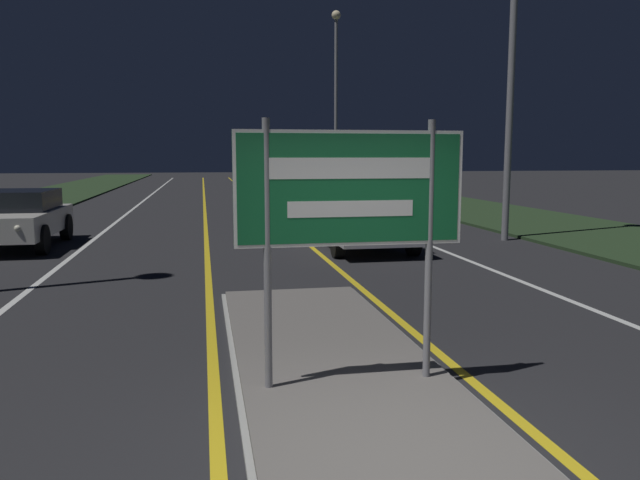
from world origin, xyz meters
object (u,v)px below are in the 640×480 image
Objects in this scene: highway_sign at (351,200)px; streetlight_right_far at (336,80)px; car_receding_1 at (392,194)px; car_receding_0 at (363,218)px; car_approaching_0 at (19,217)px.

streetlight_right_far reaches higher than highway_sign.
streetlight_right_far is at bearing 88.52° from car_receding_1.
car_receding_0 is 0.98× the size of car_approaching_0.
car_approaching_0 is (-11.66, -7.29, 0.02)m from car_receding_1.
car_receding_0 is at bearing -12.54° from car_approaching_0.
car_approaching_0 reaches higher than car_receding_1.
car_receding_0 is 0.98× the size of car_receding_1.
car_receding_1 is (3.54, 9.10, -0.02)m from car_receding_0.
car_approaching_0 is (-8.12, 1.81, -0.00)m from car_receding_0.
highway_sign is 0.60× the size of car_receding_0.
highway_sign is 0.59× the size of car_approaching_0.
streetlight_right_far is 23.39m from car_approaching_0.
car_receding_0 is (-3.85, -21.08, -5.69)m from streetlight_right_far.
car_approaching_0 is at bearing 118.30° from highway_sign.
car_approaching_0 is at bearing -121.84° from streetlight_right_far.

